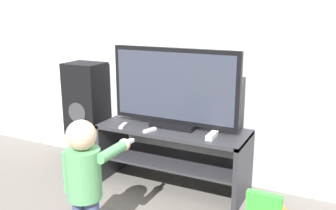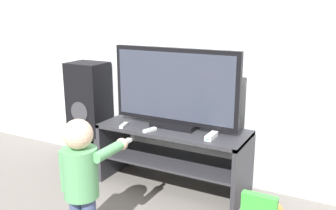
# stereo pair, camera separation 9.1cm
# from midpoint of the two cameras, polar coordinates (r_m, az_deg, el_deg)

# --- Properties ---
(ground_plane) EXTENTS (16.00, 16.00, 0.00)m
(ground_plane) POSITION_cam_midpoint_polar(r_m,az_deg,el_deg) (3.25, -0.45, -13.95)
(ground_plane) COLOR slate
(wall_back) EXTENTS (10.00, 0.06, 2.60)m
(wall_back) POSITION_cam_midpoint_polar(r_m,az_deg,el_deg) (3.38, 4.25, 10.28)
(wall_back) COLOR silver
(wall_back) RESTS_ON ground_plane
(tv_stand) EXTENTS (1.30, 0.50, 0.55)m
(tv_stand) POSITION_cam_midpoint_polar(r_m,az_deg,el_deg) (3.30, 1.62, -6.51)
(tv_stand) COLOR #2D2D33
(tv_stand) RESTS_ON ground_plane
(television) EXTENTS (1.15, 0.20, 0.68)m
(television) POSITION_cam_midpoint_polar(r_m,az_deg,el_deg) (3.17, 1.87, 2.45)
(television) COLOR black
(television) RESTS_ON tv_stand
(game_console) EXTENTS (0.05, 0.17, 0.04)m
(game_console) POSITION_cam_midpoint_polar(r_m,az_deg,el_deg) (2.99, 7.50, -4.73)
(game_console) COLOR white
(game_console) RESTS_ON tv_stand
(remote_primary) EXTENTS (0.06, 0.13, 0.03)m
(remote_primary) POSITION_cam_midpoint_polar(r_m,az_deg,el_deg) (3.28, -5.98, -3.08)
(remote_primary) COLOR white
(remote_primary) RESTS_ON tv_stand
(remote_secondary) EXTENTS (0.07, 0.13, 0.03)m
(remote_secondary) POSITION_cam_midpoint_polar(r_m,az_deg,el_deg) (3.14, -1.96, -3.82)
(remote_secondary) COLOR white
(remote_secondary) RESTS_ON tv_stand
(child) EXTENTS (0.34, 0.50, 0.89)m
(child) POSITION_cam_midpoint_polar(r_m,az_deg,el_deg) (2.50, -11.95, -10.16)
(child) COLOR #3F4C72
(child) RESTS_ON ground_plane
(speaker_tower) EXTENTS (0.37, 0.33, 1.03)m
(speaker_tower) POSITION_cam_midpoint_polar(r_m,az_deg,el_deg) (3.86, -11.31, 0.71)
(speaker_tower) COLOR black
(speaker_tower) RESTS_ON ground_plane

